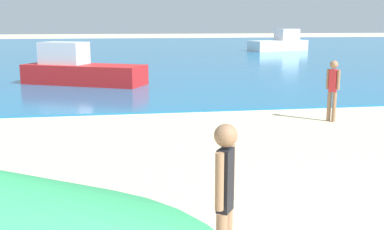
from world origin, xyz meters
The scene contains 5 objects.
water centered at (0.00, 43.06, 0.03)m, with size 160.00×60.00×0.06m, color #1E6B9E.
person_standing centered at (-0.25, 4.10, 0.94)m, with size 0.25×0.33×1.66m.
person_distant centered at (4.32, 11.27, 0.91)m, with size 0.26×0.30×1.59m.
boat_near centered at (-2.65, 19.54, 0.65)m, with size 5.17×3.66×1.69m.
boat_far centered at (13.19, 39.68, 0.71)m, with size 5.76×3.67×1.87m.
Camera 1 is at (-1.24, 0.05, 2.57)m, focal length 43.65 mm.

